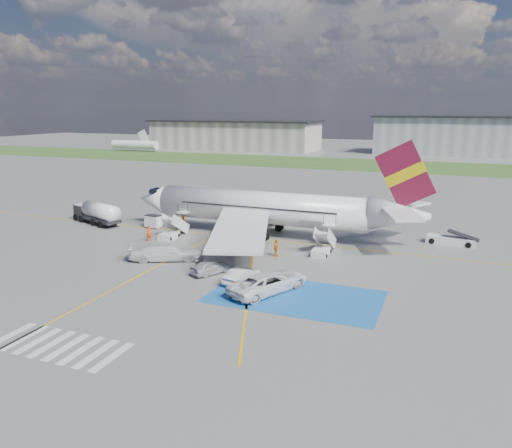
# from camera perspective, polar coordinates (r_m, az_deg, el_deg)

# --- Properties ---
(ground) EXTENTS (400.00, 400.00, 0.00)m
(ground) POSITION_cam_1_polar(r_m,az_deg,el_deg) (48.67, -5.42, -5.06)
(ground) COLOR #60605E
(ground) RESTS_ON ground
(grass_strip) EXTENTS (400.00, 30.00, 0.01)m
(grass_strip) POSITION_cam_1_polar(r_m,az_deg,el_deg) (138.54, 12.80, 6.61)
(grass_strip) COLOR #2D4C1E
(grass_strip) RESTS_ON ground
(taxiway_line_main) EXTENTS (120.00, 0.20, 0.01)m
(taxiway_line_main) POSITION_cam_1_polar(r_m,az_deg,el_deg) (59.14, -0.14, -1.68)
(taxiway_line_main) COLOR gold
(taxiway_line_main) RESTS_ON ground
(taxiway_line_cross) EXTENTS (0.20, 60.00, 0.01)m
(taxiway_line_cross) POSITION_cam_1_polar(r_m,az_deg,el_deg) (43.41, -17.48, -7.93)
(taxiway_line_cross) COLOR gold
(taxiway_line_cross) RESTS_ON ground
(taxiway_line_diag) EXTENTS (20.71, 56.45, 0.01)m
(taxiway_line_diag) POSITION_cam_1_polar(r_m,az_deg,el_deg) (59.14, -0.14, -1.68)
(taxiway_line_diag) COLOR gold
(taxiway_line_diag) RESTS_ON ground
(staging_box) EXTENTS (14.00, 8.00, 0.01)m
(staging_box) POSITION_cam_1_polar(r_m,az_deg,el_deg) (41.61, 4.51, -8.27)
(staging_box) COLOR #1B5CA5
(staging_box) RESTS_ON ground
(crosswalk) EXTENTS (9.00, 4.00, 0.01)m
(crosswalk) POSITION_cam_1_polar(r_m,az_deg,el_deg) (35.97, -21.57, -12.80)
(crosswalk) COLOR silver
(crosswalk) RESTS_ON ground
(terminal_west) EXTENTS (60.00, 22.00, 10.00)m
(terminal_west) POSITION_cam_1_polar(r_m,az_deg,el_deg) (187.55, -2.39, 10.11)
(terminal_west) COLOR gray
(terminal_west) RESTS_ON ground
(terminal_centre) EXTENTS (48.00, 18.00, 12.00)m
(terminal_centre) POSITION_cam_1_polar(r_m,az_deg,el_deg) (176.30, 21.53, 9.34)
(terminal_centre) COLOR gray
(terminal_centre) RESTS_ON ground
(airliner) EXTENTS (36.81, 32.95, 11.92)m
(airliner) POSITION_cam_1_polar(r_m,az_deg,el_deg) (59.67, 1.91, 1.79)
(airliner) COLOR silver
(airliner) RESTS_ON ground
(airstairs_fwd) EXTENTS (1.90, 5.20, 3.60)m
(airstairs_fwd) POSITION_cam_1_polar(r_m,az_deg,el_deg) (60.28, -9.74, -0.98)
(airstairs_fwd) COLOR silver
(airstairs_fwd) RESTS_ON ground
(airstairs_aft) EXTENTS (1.90, 5.20, 3.60)m
(airstairs_aft) POSITION_cam_1_polar(r_m,az_deg,el_deg) (53.28, 7.56, -2.79)
(airstairs_aft) COLOR silver
(airstairs_aft) RESTS_ON ground
(fuel_tanker) EXTENTS (8.75, 5.13, 2.91)m
(fuel_tanker) POSITION_cam_1_polar(r_m,az_deg,el_deg) (69.75, -17.71, 1.02)
(fuel_tanker) COLOR black
(fuel_tanker) RESTS_ON ground
(gpu_cart) EXTENTS (2.19, 1.58, 1.69)m
(gpu_cart) POSITION_cam_1_polar(r_m,az_deg,el_deg) (65.54, -11.64, 0.21)
(gpu_cart) COLOR silver
(gpu_cart) RESTS_ON ground
(belt_loader) EXTENTS (5.69, 2.51, 1.67)m
(belt_loader) POSITION_cam_1_polar(r_m,az_deg,el_deg) (60.85, 21.39, -1.78)
(belt_loader) COLOR silver
(belt_loader) RESTS_ON ground
(car_silver_a) EXTENTS (3.23, 4.20, 1.33)m
(car_silver_a) POSITION_cam_1_polar(r_m,az_deg,el_deg) (46.90, -5.20, -4.91)
(car_silver_a) COLOR #A9ABB0
(car_silver_a) RESTS_ON ground
(car_silver_b) EXTENTS (2.23, 4.28, 1.34)m
(car_silver_b) POSITION_cam_1_polar(r_m,az_deg,el_deg) (44.43, -1.69, -5.90)
(car_silver_b) COLOR silver
(car_silver_b) RESTS_ON ground
(van_white_a) EXTENTS (4.99, 6.55, 2.23)m
(van_white_a) POSITION_cam_1_polar(r_m,az_deg,el_deg) (42.22, 1.50, -6.30)
(van_white_a) COLOR white
(van_white_a) RESTS_ON ground
(van_white_b) EXTENTS (6.01, 4.42, 2.18)m
(van_white_b) POSITION_cam_1_polar(r_m,az_deg,el_deg) (51.44, -10.24, -2.93)
(van_white_b) COLOR silver
(van_white_b) RESTS_ON ground
(crew_fwd) EXTENTS (0.82, 0.71, 1.88)m
(crew_fwd) POSITION_cam_1_polar(r_m,az_deg,el_deg) (59.01, -12.11, -1.07)
(crew_fwd) COLOR #ED590C
(crew_fwd) RESTS_ON ground
(crew_nose) EXTENTS (0.84, 1.00, 1.84)m
(crew_nose) POSITION_cam_1_polar(r_m,az_deg,el_deg) (63.61, -8.34, 0.10)
(crew_nose) COLOR orange
(crew_nose) RESTS_ON ground
(crew_aft) EXTENTS (0.49, 1.10, 1.84)m
(crew_aft) POSITION_cam_1_polar(r_m,az_deg,el_deg) (51.99, 2.31, -2.75)
(crew_aft) COLOR orange
(crew_aft) RESTS_ON ground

